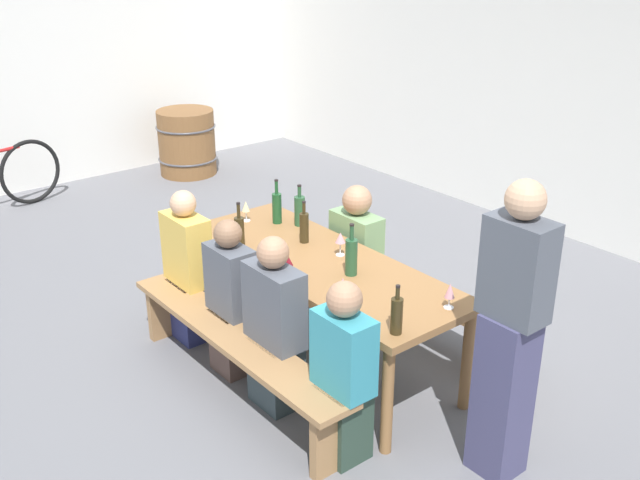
% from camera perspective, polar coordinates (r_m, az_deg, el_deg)
% --- Properties ---
extents(ground_plane, '(24.00, 24.00, 0.00)m').
position_cam_1_polar(ground_plane, '(5.28, 0.00, -9.01)').
color(ground_plane, slate).
extents(back_wall, '(14.00, 0.20, 3.20)m').
position_cam_1_polar(back_wall, '(7.16, 21.74, 11.85)').
color(back_wall, silver).
rests_on(back_wall, ground).
extents(side_wall, '(0.20, 7.07, 3.20)m').
position_cam_1_polar(side_wall, '(8.97, -20.97, 13.97)').
color(side_wall, silver).
rests_on(side_wall, ground).
extents(tasting_table, '(2.20, 0.80, 0.75)m').
position_cam_1_polar(tasting_table, '(4.95, 0.00, -2.40)').
color(tasting_table, olive).
rests_on(tasting_table, ground).
extents(bench_near, '(2.10, 0.30, 0.45)m').
position_cam_1_polar(bench_near, '(4.75, -6.64, -8.12)').
color(bench_near, '#9E7247').
rests_on(bench_near, ground).
extents(bench_far, '(2.10, 0.30, 0.45)m').
position_cam_1_polar(bench_far, '(5.51, 5.67, -3.37)').
color(bench_far, '#9E7247').
rests_on(bench_far, ground).
extents(wine_bottle_0, '(0.08, 0.08, 0.32)m').
position_cam_1_polar(wine_bottle_0, '(5.46, -1.58, 2.32)').
color(wine_bottle_0, '#234C2D').
rests_on(wine_bottle_0, tasting_table).
extents(wine_bottle_1, '(0.07, 0.07, 0.33)m').
position_cam_1_polar(wine_bottle_1, '(5.09, -6.23, 0.64)').
color(wine_bottle_1, '#332814').
rests_on(wine_bottle_1, tasting_table).
extents(wine_bottle_2, '(0.07, 0.07, 0.29)m').
position_cam_1_polar(wine_bottle_2, '(4.05, 5.93, -5.77)').
color(wine_bottle_2, '#332814').
rests_on(wine_bottle_2, tasting_table).
extents(wine_bottle_3, '(0.06, 0.06, 0.31)m').
position_cam_1_polar(wine_bottle_3, '(5.16, -1.23, 1.02)').
color(wine_bottle_3, '#332814').
rests_on(wine_bottle_3, tasting_table).
extents(wine_bottle_4, '(0.07, 0.07, 0.34)m').
position_cam_1_polar(wine_bottle_4, '(5.51, -3.34, 2.54)').
color(wine_bottle_4, '#194723').
rests_on(wine_bottle_4, tasting_table).
extents(wine_bottle_5, '(0.08, 0.08, 0.35)m').
position_cam_1_polar(wine_bottle_5, '(4.68, 2.43, -1.23)').
color(wine_bottle_5, '#234C2D').
rests_on(wine_bottle_5, tasting_table).
extents(wine_glass_0, '(0.06, 0.06, 0.16)m').
position_cam_1_polar(wine_glass_0, '(4.35, 9.98, -3.94)').
color(wine_glass_0, silver).
rests_on(wine_glass_0, tasting_table).
extents(wine_glass_1, '(0.07, 0.07, 0.17)m').
position_cam_1_polar(wine_glass_1, '(4.95, 1.58, 0.10)').
color(wine_glass_1, silver).
rests_on(wine_glass_1, tasting_table).
extents(wine_glass_2, '(0.06, 0.06, 0.15)m').
position_cam_1_polar(wine_glass_2, '(4.37, 1.77, -3.48)').
color(wine_glass_2, silver).
rests_on(wine_glass_2, tasting_table).
extents(wine_glass_3, '(0.06, 0.06, 0.15)m').
position_cam_1_polar(wine_glass_3, '(4.66, -2.48, -1.67)').
color(wine_glass_3, silver).
rests_on(wine_glass_3, tasting_table).
extents(wine_glass_4, '(0.06, 0.06, 0.16)m').
position_cam_1_polar(wine_glass_4, '(5.56, -5.74, 2.52)').
color(wine_glass_4, silver).
rests_on(wine_glass_4, tasting_table).
extents(seated_guest_near_0, '(0.39, 0.24, 1.14)m').
position_cam_1_polar(seated_guest_near_0, '(5.36, -10.11, -2.35)').
color(seated_guest_near_0, navy).
rests_on(seated_guest_near_0, ground).
extents(seated_guest_near_1, '(0.34, 0.24, 1.10)m').
position_cam_1_polar(seated_guest_near_1, '(4.92, -6.84, -4.75)').
color(seated_guest_near_1, brown).
rests_on(seated_guest_near_1, ground).
extents(seated_guest_near_2, '(0.41, 0.24, 1.15)m').
position_cam_1_polar(seated_guest_near_2, '(4.55, -3.49, -6.84)').
color(seated_guest_near_2, '#344145').
rests_on(seated_guest_near_2, ground).
extents(seated_guest_near_3, '(0.35, 0.24, 1.10)m').
position_cam_1_polar(seated_guest_near_3, '(4.13, 1.81, -10.48)').
color(seated_guest_near_3, '#2A3F33').
rests_on(seated_guest_near_3, ground).
extents(seated_guest_far_0, '(0.40, 0.24, 1.09)m').
position_cam_1_polar(seated_guest_far_0, '(5.52, 2.78, -1.41)').
color(seated_guest_far_0, '#3C573D').
rests_on(seated_guest_far_0, ground).
extents(standing_host, '(0.34, 0.24, 1.71)m').
position_cam_1_polar(standing_host, '(3.99, 14.38, -7.38)').
color(standing_host, '#403F63').
rests_on(standing_host, ground).
extents(wine_barrel, '(0.71, 0.71, 0.78)m').
position_cam_1_polar(wine_barrel, '(9.11, -10.23, 7.42)').
color(wine_barrel, brown).
rests_on(wine_barrel, ground).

